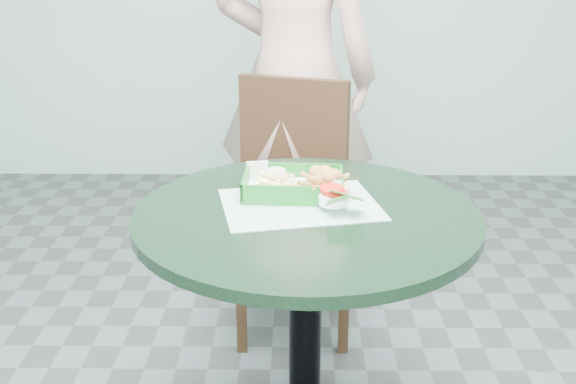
{
  "coord_description": "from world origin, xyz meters",
  "views": [
    {
      "loc": [
        -0.03,
        -1.56,
        1.41
      ],
      "look_at": [
        -0.05,
        0.1,
        0.78
      ],
      "focal_mm": 42.0,
      "sensor_mm": 36.0,
      "label": 1
    }
  ],
  "objects_px": {
    "food_basket": "(293,195)",
    "crab_sandwich": "(325,187)",
    "cafe_table": "(306,278)",
    "dining_chair": "(293,188)",
    "sauce_ramekin": "(276,182)",
    "diner_person": "(294,24)"
  },
  "relations": [
    {
      "from": "cafe_table",
      "to": "sauce_ramekin",
      "type": "bearing_deg",
      "value": 120.65
    },
    {
      "from": "cafe_table",
      "to": "crab_sandwich",
      "type": "xyz_separation_m",
      "value": [
        0.05,
        0.09,
        0.22
      ]
    },
    {
      "from": "cafe_table",
      "to": "food_basket",
      "type": "height_order",
      "value": "food_basket"
    },
    {
      "from": "sauce_ramekin",
      "to": "dining_chair",
      "type": "bearing_deg",
      "value": 86.22
    },
    {
      "from": "dining_chair",
      "to": "food_basket",
      "type": "bearing_deg",
      "value": -71.42
    },
    {
      "from": "food_basket",
      "to": "crab_sandwich",
      "type": "bearing_deg",
      "value": -18.89
    },
    {
      "from": "diner_person",
      "to": "crab_sandwich",
      "type": "height_order",
      "value": "diner_person"
    },
    {
      "from": "crab_sandwich",
      "to": "food_basket",
      "type": "bearing_deg",
      "value": 161.11
    },
    {
      "from": "dining_chair",
      "to": "sauce_ramekin",
      "type": "bearing_deg",
      "value": -75.4
    },
    {
      "from": "cafe_table",
      "to": "diner_person",
      "type": "xyz_separation_m",
      "value": [
        -0.04,
        1.09,
        0.52
      ]
    },
    {
      "from": "food_basket",
      "to": "sauce_ramekin",
      "type": "distance_m",
      "value": 0.06
    },
    {
      "from": "diner_person",
      "to": "crab_sandwich",
      "type": "distance_m",
      "value": 1.05
    },
    {
      "from": "diner_person",
      "to": "sauce_ramekin",
      "type": "height_order",
      "value": "diner_person"
    },
    {
      "from": "dining_chair",
      "to": "diner_person",
      "type": "distance_m",
      "value": 0.64
    },
    {
      "from": "crab_sandwich",
      "to": "sauce_ramekin",
      "type": "distance_m",
      "value": 0.14
    },
    {
      "from": "sauce_ramekin",
      "to": "food_basket",
      "type": "bearing_deg",
      "value": -18.54
    },
    {
      "from": "cafe_table",
      "to": "dining_chair",
      "type": "height_order",
      "value": "dining_chair"
    },
    {
      "from": "cafe_table",
      "to": "food_basket",
      "type": "distance_m",
      "value": 0.22
    },
    {
      "from": "food_basket",
      "to": "crab_sandwich",
      "type": "distance_m",
      "value": 0.09
    },
    {
      "from": "food_basket",
      "to": "crab_sandwich",
      "type": "xyz_separation_m",
      "value": [
        0.08,
        -0.03,
        0.03
      ]
    },
    {
      "from": "cafe_table",
      "to": "sauce_ramekin",
      "type": "distance_m",
      "value": 0.27
    },
    {
      "from": "dining_chair",
      "to": "food_basket",
      "type": "distance_m",
      "value": 0.72
    }
  ]
}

